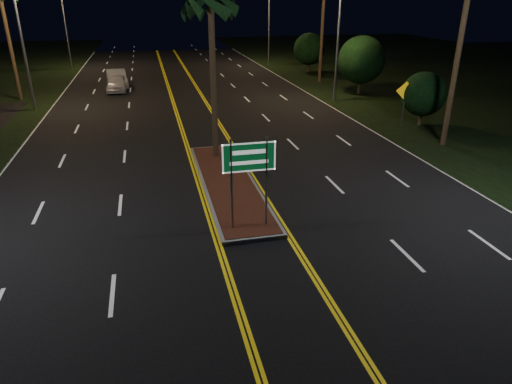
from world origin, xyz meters
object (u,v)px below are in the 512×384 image
object	(u,v)px
median_island	(228,183)
warning_sign	(405,97)
streetlight_right_mid	(334,23)
car_far	(116,77)
palm_median	(210,2)
shrub_mid	(361,60)
highway_sign	(249,166)
shrub_near	(424,94)
streetlight_left_mid	(25,26)
shrub_far	(309,49)
streetlight_left_far	(67,14)
streetlight_right_far	(266,13)
car_near	(117,82)

from	to	relation	value
median_island	warning_sign	bearing A→B (deg)	29.73
streetlight_right_mid	car_far	bearing A→B (deg)	149.13
palm_median	shrub_mid	world-z (taller)	palm_median
highway_sign	shrub_near	bearing A→B (deg)	39.69
streetlight_left_mid	streetlight_right_mid	world-z (taller)	same
shrub_near	shrub_far	size ratio (longest dim) A/B	0.83
shrub_mid	shrub_near	bearing A→B (deg)	-92.86
median_island	car_far	distance (m)	25.36
streetlight_left_far	shrub_mid	world-z (taller)	streetlight_left_far
median_island	streetlight_right_mid	distance (m)	19.20
median_island	warning_sign	xyz separation A→B (m)	(12.25, 7.00, 1.74)
median_island	shrub_mid	world-z (taller)	shrub_mid
streetlight_right_far	shrub_mid	distance (m)	18.55
highway_sign	shrub_far	bearing A→B (deg)	67.43
shrub_near	highway_sign	bearing A→B (deg)	-140.31
streetlight_left_far	streetlight_right_far	bearing A→B (deg)	-5.38
shrub_far	warning_sign	xyz separation A→B (m)	(-1.55, -22.00, -0.51)
highway_sign	shrub_near	world-z (taller)	highway_sign
palm_median	shrub_far	bearing A→B (deg)	61.58
streetlight_right_mid	car_near	size ratio (longest dim) A/B	1.92
streetlight_left_far	car_far	size ratio (longest dim) A/B	1.72
streetlight_left_mid	streetlight_left_far	distance (m)	20.00
warning_sign	highway_sign	bearing A→B (deg)	-117.44
palm_median	median_island	bearing A→B (deg)	-90.00
shrub_near	car_far	world-z (taller)	shrub_near
highway_sign	shrub_near	size ratio (longest dim) A/B	0.97
streetlight_right_mid	shrub_mid	xyz separation A→B (m)	(3.39, 2.00, -2.93)
streetlight_left_far	car_far	distance (m)	14.10
streetlight_right_far	shrub_near	size ratio (longest dim) A/B	2.73
streetlight_left_mid	shrub_near	world-z (taller)	streetlight_left_mid
palm_median	shrub_far	world-z (taller)	palm_median
streetlight_right_far	palm_median	distance (m)	33.28
shrub_near	car_near	distance (m)	24.69
shrub_near	shrub_mid	distance (m)	10.04
highway_sign	shrub_mid	xyz separation A→B (m)	(14.00, 21.20, 0.32)
car_near	car_far	xyz separation A→B (m)	(-0.14, 1.98, 0.09)
streetlight_right_mid	car_far	size ratio (longest dim) A/B	1.72
car_far	streetlight_left_mid	bearing A→B (deg)	-128.94
palm_median	shrub_mid	distance (m)	19.97
streetlight_right_far	shrub_far	size ratio (longest dim) A/B	2.27
streetlight_right_far	palm_median	xyz separation A→B (m)	(-10.61, -31.50, 1.62)
streetlight_left_far	palm_median	world-z (taller)	streetlight_left_far
streetlight_left_far	warning_sign	bearing A→B (deg)	-52.70
shrub_mid	car_far	world-z (taller)	shrub_mid
palm_median	car_far	bearing A→B (deg)	104.87
shrub_near	warning_sign	world-z (taller)	shrub_near
highway_sign	streetlight_left_far	bearing A→B (deg)	104.44
shrub_far	car_far	distance (m)	19.95
shrub_mid	warning_sign	world-z (taller)	shrub_mid
highway_sign	warning_sign	bearing A→B (deg)	42.44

